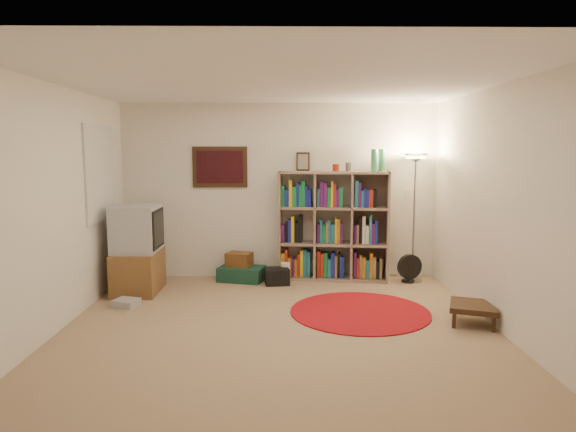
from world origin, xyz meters
name	(u,v)px	position (x,y,z in m)	size (l,w,h in m)	color
room	(274,207)	(-0.05, 0.05, 1.26)	(4.54, 4.54, 2.54)	#987A59
bookshelf	(332,227)	(0.75, 2.10, 0.75)	(1.59, 0.63, 1.85)	#896E5B
floor_lamp	(415,176)	(1.88, 1.93, 1.49)	(0.38, 0.38, 1.80)	gray
floor_fan	(409,268)	(1.81, 1.84, 0.20)	(0.36, 0.23, 0.40)	black
tv_stand	(138,251)	(-1.83, 1.42, 0.55)	(0.56, 0.78, 1.13)	brown
dvd_box	(126,303)	(-1.81, 0.77, 0.04)	(0.33, 0.30, 0.09)	#ACACB0
suitcase	(242,274)	(-0.54, 1.98, 0.10)	(0.70, 0.55, 0.20)	#143729
wicker_basket	(239,259)	(-0.57, 2.02, 0.30)	(0.40, 0.35, 0.19)	#5A3516
duffel_bag	(277,276)	(-0.03, 1.77, 0.11)	(0.35, 0.31, 0.22)	black
paper_towel	(285,272)	(0.08, 1.90, 0.14)	(0.15, 0.15, 0.27)	white
red_rug	(360,312)	(0.92, 0.52, 0.01)	(1.59, 1.59, 0.01)	maroon
side_table	(474,307)	(2.07, 0.11, 0.18)	(0.61, 0.61, 0.22)	black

